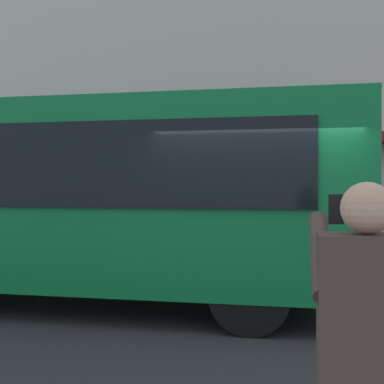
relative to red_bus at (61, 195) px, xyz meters
name	(u,v)px	position (x,y,z in m)	size (l,w,h in m)	color
ground_plane	(260,321)	(-3.10, 0.40, -1.68)	(60.00, 60.00, 0.00)	#2B2B2D
building_facade_far	(277,30)	(-3.12, -6.40, 4.30)	(28.00, 1.55, 12.00)	beige
red_bus	(61,195)	(0.00, 0.00, 0.00)	(9.05, 2.54, 3.08)	#0F7238
pedestrian_photographer	(367,350)	(-3.84, 5.05, -0.54)	(0.53, 0.52, 1.70)	#2D2D33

